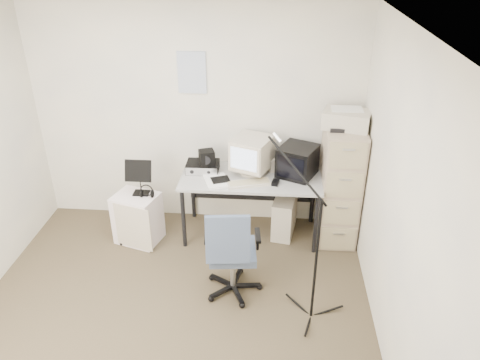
# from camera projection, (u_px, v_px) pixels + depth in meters

# --- Properties ---
(floor) EXTENTS (3.60, 3.60, 0.01)m
(floor) POSITION_uv_depth(u_px,v_px,m) (170.00, 323.00, 4.13)
(floor) COLOR #413B27
(floor) RESTS_ON ground
(ceiling) EXTENTS (3.60, 3.60, 0.01)m
(ceiling) POSITION_uv_depth(u_px,v_px,m) (141.00, 31.00, 2.94)
(ceiling) COLOR white
(ceiling) RESTS_ON ground
(wall_back) EXTENTS (3.60, 0.02, 2.50)m
(wall_back) POSITION_uv_depth(u_px,v_px,m) (196.00, 118.00, 5.12)
(wall_back) COLOR #FAEECC
(wall_back) RESTS_ON ground
(wall_right) EXTENTS (0.02, 3.60, 2.50)m
(wall_right) POSITION_uv_depth(u_px,v_px,m) (400.00, 211.00, 3.41)
(wall_right) COLOR #FAEECC
(wall_right) RESTS_ON ground
(wall_calendar) EXTENTS (0.30, 0.02, 0.44)m
(wall_calendar) POSITION_uv_depth(u_px,v_px,m) (192.00, 73.00, 4.87)
(wall_calendar) COLOR white
(wall_calendar) RESTS_ON wall_back
(filing_cabinet) EXTENTS (0.40, 0.60, 1.30)m
(filing_cabinet) POSITION_uv_depth(u_px,v_px,m) (340.00, 185.00, 5.01)
(filing_cabinet) COLOR tan
(filing_cabinet) RESTS_ON floor
(printer) EXTENTS (0.52, 0.42, 0.18)m
(printer) POSITION_uv_depth(u_px,v_px,m) (347.00, 119.00, 4.68)
(printer) COLOR beige
(printer) RESTS_ON filing_cabinet
(desk) EXTENTS (1.50, 0.70, 0.73)m
(desk) POSITION_uv_depth(u_px,v_px,m) (251.00, 206.00, 5.18)
(desk) COLOR #9A9A94
(desk) RESTS_ON floor
(crt_monitor) EXTENTS (0.49, 0.50, 0.41)m
(crt_monitor) POSITION_uv_depth(u_px,v_px,m) (252.00, 156.00, 4.98)
(crt_monitor) COLOR beige
(crt_monitor) RESTS_ON desk
(crt_tv) EXTENTS (0.48, 0.49, 0.33)m
(crt_tv) POSITION_uv_depth(u_px,v_px,m) (298.00, 161.00, 4.97)
(crt_tv) COLOR black
(crt_tv) RESTS_ON desk
(desk_speaker) EXTENTS (0.10, 0.10, 0.14)m
(desk_speaker) POSITION_uv_depth(u_px,v_px,m) (273.00, 166.00, 5.08)
(desk_speaker) COLOR beige
(desk_speaker) RESTS_ON desk
(keyboard) EXTENTS (0.48, 0.28, 0.02)m
(keyboard) POSITION_uv_depth(u_px,v_px,m) (249.00, 183.00, 4.85)
(keyboard) COLOR beige
(keyboard) RESTS_ON desk
(mouse) EXTENTS (0.09, 0.13, 0.03)m
(mouse) POSITION_uv_depth(u_px,v_px,m) (275.00, 183.00, 4.85)
(mouse) COLOR black
(mouse) RESTS_ON desk
(radio_receiver) EXTENTS (0.36, 0.26, 0.10)m
(radio_receiver) POSITION_uv_depth(u_px,v_px,m) (203.00, 167.00, 5.10)
(radio_receiver) COLOR black
(radio_receiver) RESTS_ON desk
(radio_speaker) EXTENTS (0.20, 0.19, 0.16)m
(radio_speaker) POSITION_uv_depth(u_px,v_px,m) (207.00, 157.00, 5.02)
(radio_speaker) COLOR black
(radio_speaker) RESTS_ON radio_receiver
(papers) EXTENTS (0.32, 0.37, 0.02)m
(papers) POSITION_uv_depth(u_px,v_px,m) (217.00, 181.00, 4.90)
(papers) COLOR white
(papers) RESTS_ON desk
(pc_tower) EXTENTS (0.30, 0.52, 0.46)m
(pc_tower) POSITION_uv_depth(u_px,v_px,m) (285.00, 214.00, 5.27)
(pc_tower) COLOR beige
(pc_tower) RESTS_ON floor
(office_chair) EXTENTS (0.60, 0.60, 0.95)m
(office_chair) POSITION_uv_depth(u_px,v_px,m) (233.00, 250.00, 4.28)
(office_chair) COLOR #435164
(office_chair) RESTS_ON floor
(side_cart) EXTENTS (0.54, 0.48, 0.56)m
(side_cart) POSITION_uv_depth(u_px,v_px,m) (138.00, 218.00, 5.11)
(side_cart) COLOR white
(side_cart) RESTS_ON floor
(music_stand) EXTENTS (0.30, 0.20, 0.41)m
(music_stand) POSITION_uv_depth(u_px,v_px,m) (140.00, 177.00, 4.93)
(music_stand) COLOR black
(music_stand) RESTS_ON side_cart
(headphones) EXTENTS (0.17, 0.17, 0.03)m
(headphones) POSITION_uv_depth(u_px,v_px,m) (147.00, 193.00, 4.94)
(headphones) COLOR black
(headphones) RESTS_ON side_cart
(mic_stand) EXTENTS (0.03, 0.03, 1.58)m
(mic_stand) POSITION_uv_depth(u_px,v_px,m) (318.00, 244.00, 3.83)
(mic_stand) COLOR black
(mic_stand) RESTS_ON floor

